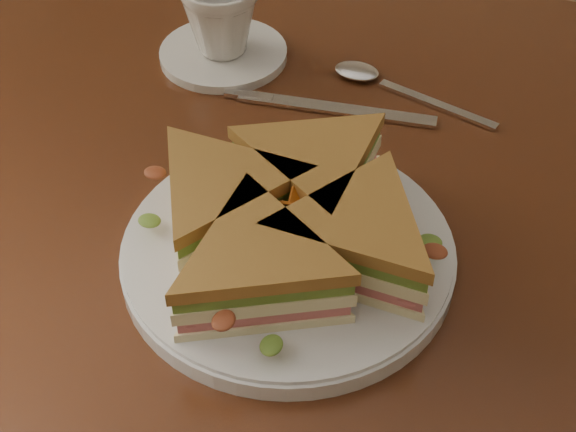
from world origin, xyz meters
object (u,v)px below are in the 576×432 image
(sandwich_wedges, at_px, (288,221))
(plate, at_px, (288,253))
(knife, at_px, (322,107))
(coffee_cup, at_px, (221,18))
(table, at_px, (370,258))
(saucer, at_px, (223,54))
(spoon, at_px, (376,80))

(sandwich_wedges, bearing_deg, plate, 45.00)
(knife, bearing_deg, sandwich_wedges, -86.11)
(plate, height_order, sandwich_wedges, sandwich_wedges)
(coffee_cup, bearing_deg, knife, -12.54)
(table, height_order, saucer, saucer)
(table, xyz_separation_m, spoon, (-0.05, 0.15, 0.10))
(spoon, relative_size, knife, 0.85)
(sandwich_wedges, bearing_deg, saucer, 126.13)
(plate, relative_size, coffee_cup, 3.31)
(plate, height_order, knife, plate)
(saucer, bearing_deg, plate, -53.87)
(plate, relative_size, spoon, 1.49)
(knife, bearing_deg, plate, -86.11)
(plate, xyz_separation_m, sandwich_wedges, (-0.00, -0.00, 0.04))
(spoon, bearing_deg, table, -58.40)
(plate, distance_m, saucer, 0.31)
(table, relative_size, plate, 4.45)
(plate, bearing_deg, knife, 103.59)
(spoon, height_order, coffee_cup, coffee_cup)
(table, distance_m, saucer, 0.27)
(sandwich_wedges, xyz_separation_m, knife, (-0.05, 0.20, -0.04))
(spoon, bearing_deg, saucer, -161.07)
(table, relative_size, knife, 5.60)
(spoon, height_order, saucer, same)
(knife, bearing_deg, table, -53.94)
(plate, xyz_separation_m, coffee_cup, (-0.18, 0.25, 0.04))
(table, height_order, sandwich_wedges, sandwich_wedges)
(sandwich_wedges, distance_m, coffee_cup, 0.31)
(saucer, bearing_deg, spoon, 6.49)
(spoon, bearing_deg, knife, -106.49)
(knife, height_order, coffee_cup, coffee_cup)
(plate, relative_size, sandwich_wedges, 1.01)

